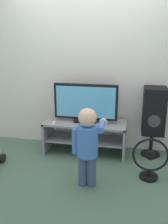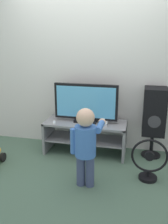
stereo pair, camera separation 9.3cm
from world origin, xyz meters
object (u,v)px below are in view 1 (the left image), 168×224
(child, at_px, (88,141))
(floor_fan, at_px, (150,161))
(game_console, at_px, (106,123))
(speaker_tower, at_px, (154,112))
(remote_primary, at_px, (54,123))
(television, at_px, (86,103))

(child, relative_size, floor_fan, 1.78)
(game_console, height_order, speaker_tower, speaker_tower)
(remote_primary, height_order, floor_fan, floor_fan)
(television, bearing_deg, speaker_tower, 4.98)
(child, bearing_deg, remote_primary, 132.43)
(remote_primary, bearing_deg, child, -47.57)
(speaker_tower, relative_size, floor_fan, 1.91)
(game_console, xyz_separation_m, speaker_tower, (0.67, 0.16, 0.16))
(child, bearing_deg, television, 102.58)
(television, xyz_separation_m, speaker_tower, (0.98, 0.09, -0.10))
(remote_primary, distance_m, floor_fan, 1.44)
(speaker_tower, xyz_separation_m, floor_fan, (-0.05, -0.67, -0.43))
(game_console, bearing_deg, remote_primary, -171.15)
(child, xyz_separation_m, floor_fan, (0.73, 0.29, -0.33))
(floor_fan, bearing_deg, television, 147.87)
(game_console, distance_m, child, 0.82)
(remote_primary, xyz_separation_m, floor_fan, (1.36, -0.40, -0.26))
(child, bearing_deg, floor_fan, 21.69)
(game_console, bearing_deg, child, -98.27)
(television, relative_size, game_console, 6.02)
(television, height_order, speaker_tower, television)
(game_console, distance_m, speaker_tower, 0.71)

